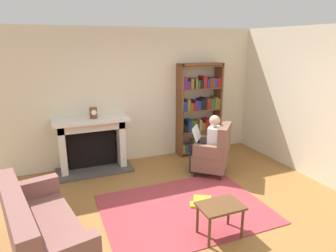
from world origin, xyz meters
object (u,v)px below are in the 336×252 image
(fireplace, at_px, (92,142))
(sofa_floral, at_px, (40,233))
(mantel_clock, at_px, (93,113))
(side_table, at_px, (220,210))
(bookshelf, at_px, (200,110))
(armchair_reading, at_px, (214,152))
(seated_reader, at_px, (208,142))

(fireplace, bearing_deg, sofa_floral, -112.06)
(mantel_clock, relative_size, side_table, 0.36)
(bookshelf, bearing_deg, armchair_reading, -103.47)
(sofa_floral, relative_size, side_table, 3.23)
(mantel_clock, bearing_deg, sofa_floral, -114.13)
(bookshelf, distance_m, side_table, 3.07)
(armchair_reading, relative_size, seated_reader, 0.85)
(side_table, bearing_deg, mantel_clock, 113.04)
(sofa_floral, bearing_deg, armchair_reading, -79.65)
(bookshelf, bearing_deg, side_table, -112.91)
(fireplace, bearing_deg, bookshelf, 0.85)
(armchair_reading, bearing_deg, sofa_floral, -26.42)
(seated_reader, relative_size, side_table, 2.04)
(fireplace, xyz_separation_m, sofa_floral, (-0.93, -2.30, -0.24))
(sofa_floral, xyz_separation_m, side_table, (2.11, -0.43, 0.06))
(armchair_reading, bearing_deg, seated_reader, -90.00)
(fireplace, distance_m, bookshelf, 2.38)
(mantel_clock, distance_m, side_table, 2.97)
(fireplace, xyz_separation_m, mantel_clock, (0.05, -0.10, 0.59))
(seated_reader, height_order, sofa_floral, seated_reader)
(seated_reader, bearing_deg, sofa_floral, -24.53)
(mantel_clock, xyz_separation_m, armchair_reading, (2.03, -0.97, -0.73))
(bookshelf, distance_m, seated_reader, 1.15)
(seated_reader, distance_m, side_table, 1.94)
(mantel_clock, xyz_separation_m, sofa_floral, (-0.99, -2.20, -0.83))
(mantel_clock, relative_size, seated_reader, 0.18)
(mantel_clock, relative_size, sofa_floral, 0.11)
(bookshelf, height_order, seated_reader, bookshelf)
(sofa_floral, bearing_deg, seated_reader, -77.76)
(sofa_floral, bearing_deg, bookshelf, -66.34)
(fireplace, relative_size, sofa_floral, 0.78)
(bookshelf, bearing_deg, seated_reader, -108.94)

